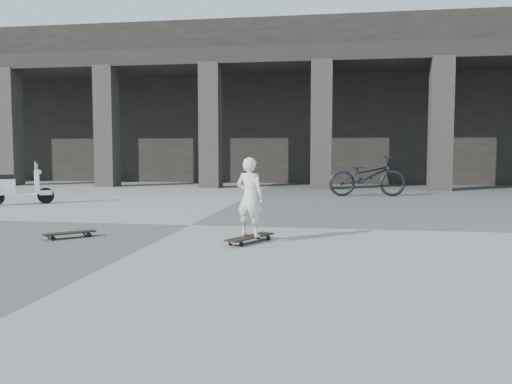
% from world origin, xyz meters
% --- Properties ---
extents(ground, '(90.00, 90.00, 0.00)m').
position_xyz_m(ground, '(0.00, 0.00, 0.00)').
color(ground, '#51514E').
rests_on(ground, ground).
extents(colonnade, '(28.00, 8.82, 6.00)m').
position_xyz_m(colonnade, '(-0.00, 13.77, 3.03)').
color(colonnade, black).
rests_on(colonnade, ground).
extents(longboard, '(0.57, 0.88, 0.09)m').
position_xyz_m(longboard, '(1.28, -1.50, 0.07)').
color(longboard, black).
rests_on(longboard, ground).
extents(skateboard_spare, '(0.63, 0.64, 0.09)m').
position_xyz_m(skateboard_spare, '(-1.32, -1.54, 0.07)').
color(skateboard_spare, black).
rests_on(skateboard_spare, ground).
extents(child, '(0.45, 0.36, 1.07)m').
position_xyz_m(child, '(1.28, -1.50, 0.62)').
color(child, silver).
rests_on(child, longboard).
extents(scooter, '(1.23, 0.92, 0.99)m').
position_xyz_m(scooter, '(-4.94, 2.45, 0.39)').
color(scooter, black).
rests_on(scooter, ground).
extents(bicycle, '(2.12, 1.02, 1.07)m').
position_xyz_m(bicycle, '(3.11, 6.07, 0.53)').
color(bicycle, black).
rests_on(bicycle, ground).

